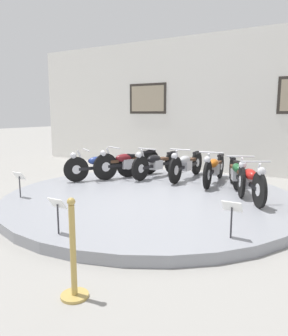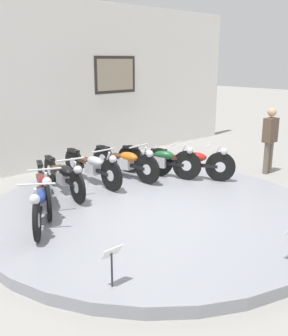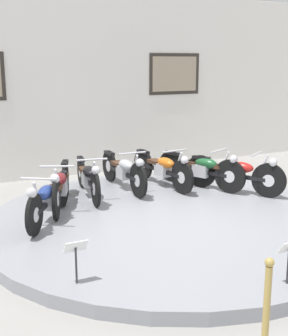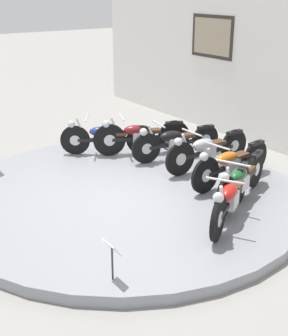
% 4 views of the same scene
% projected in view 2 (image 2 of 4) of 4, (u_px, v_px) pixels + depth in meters
% --- Properties ---
extents(ground_plane, '(60.00, 60.00, 0.00)m').
position_uv_depth(ground_plane, '(152.00, 215.00, 7.01)').
color(ground_plane, gray).
extents(display_platform, '(5.89, 5.89, 0.17)m').
position_uv_depth(display_platform, '(152.00, 211.00, 6.98)').
color(display_platform, gray).
rests_on(display_platform, ground_plane).
extents(back_wall, '(14.00, 0.22, 4.15)m').
position_uv_depth(back_wall, '(34.00, 86.00, 9.40)').
color(back_wall, white).
rests_on(back_wall, ground_plane).
extents(motorcycle_blue, '(1.13, 1.66, 0.78)m').
position_uv_depth(motorcycle_blue, '(41.00, 201.00, 6.18)').
color(motorcycle_blue, black).
rests_on(motorcycle_blue, display_platform).
extents(motorcycle_maroon, '(0.85, 1.87, 0.81)m').
position_uv_depth(motorcycle_maroon, '(44.00, 186.00, 6.84)').
color(motorcycle_maroon, black).
rests_on(motorcycle_maroon, display_platform).
extents(motorcycle_black, '(0.54, 1.94, 0.78)m').
position_uv_depth(motorcycle_black, '(64.00, 175.00, 7.54)').
color(motorcycle_black, black).
rests_on(motorcycle_black, display_platform).
extents(motorcycle_silver, '(0.54, 1.99, 0.80)m').
position_uv_depth(motorcycle_silver, '(93.00, 166.00, 8.14)').
color(motorcycle_silver, black).
rests_on(motorcycle_silver, display_platform).
extents(motorcycle_orange, '(0.54, 1.98, 0.79)m').
position_uv_depth(motorcycle_orange, '(126.00, 161.00, 8.54)').
color(motorcycle_orange, black).
rests_on(motorcycle_orange, display_platform).
extents(motorcycle_green, '(0.83, 1.85, 0.80)m').
position_uv_depth(motorcycle_green, '(160.00, 159.00, 8.67)').
color(motorcycle_green, black).
rests_on(motorcycle_green, display_platform).
extents(motorcycle_red, '(1.07, 1.73, 0.79)m').
position_uv_depth(motorcycle_red, '(191.00, 162.00, 8.49)').
color(motorcycle_red, black).
rests_on(motorcycle_red, display_platform).
extents(info_placard_front_left, '(0.26, 0.11, 0.51)m').
position_uv_depth(info_placard_front_left, '(112.00, 258.00, 4.41)').
color(info_placard_front_left, '#333338').
rests_on(info_placard_front_left, display_platform).
extents(visitor_standing, '(0.36, 0.22, 1.59)m').
position_uv_depth(visitor_standing, '(270.00, 137.00, 9.37)').
color(visitor_standing, '#6B6051').
rests_on(visitor_standing, ground_plane).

